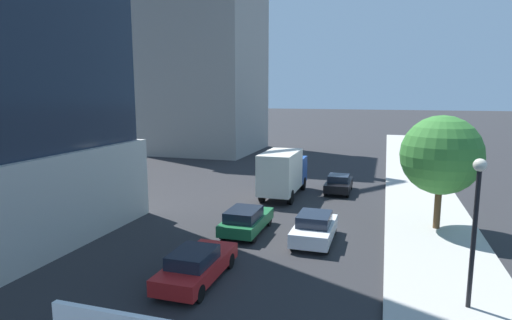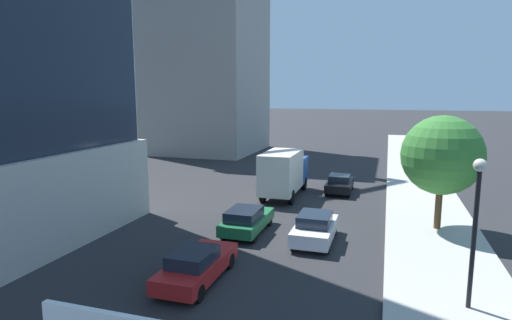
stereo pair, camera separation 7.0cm
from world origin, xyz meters
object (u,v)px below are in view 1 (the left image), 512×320
at_px(box_truck, 283,172).
at_px(car_white, 314,228).
at_px(street_tree, 441,155).
at_px(street_lamp, 476,210).
at_px(car_black, 339,184).
at_px(car_green, 246,220).
at_px(car_red, 196,265).
at_px(construction_building, 206,41).

bearing_deg(box_truck, car_white, -66.56).
bearing_deg(street_tree, street_lamp, -89.24).
bearing_deg(car_white, car_black, 90.00).
bearing_deg(car_green, car_red, -90.00).
height_order(car_white, car_red, car_white).
bearing_deg(street_lamp, car_black, 110.80).
xyz_separation_m(street_tree, box_truck, (-9.96, 4.93, -2.36)).
bearing_deg(street_tree, car_black, 129.45).
height_order(car_black, box_truck, box_truck).
height_order(construction_building, car_white, construction_building).
relative_size(car_red, box_truck, 0.70).
distance_m(street_lamp, street_tree, 9.09).
bearing_deg(car_red, car_black, 77.65).
bearing_deg(car_green, street_lamp, -28.81).
bearing_deg(car_green, car_white, -4.19).
bearing_deg(construction_building, car_green, -62.77).
distance_m(street_tree, car_red, 14.41).
bearing_deg(box_truck, construction_building, 125.73).
relative_size(street_tree, car_white, 1.54).
relative_size(car_white, car_red, 0.88).
bearing_deg(construction_building, street_tree, -46.03).
height_order(construction_building, street_lamp, construction_building).
xyz_separation_m(car_white, car_red, (-3.79, -5.99, -0.04)).
bearing_deg(car_white, street_lamp, -39.92).
xyz_separation_m(construction_building, car_green, (15.28, -29.69, -13.31)).
height_order(street_lamp, car_green, street_lamp).
distance_m(street_lamp, car_black, 17.97).
height_order(construction_building, car_red, construction_building).
bearing_deg(car_red, car_green, 90.00).
bearing_deg(car_black, street_tree, -50.55).
relative_size(construction_building, street_lamp, 6.56).
xyz_separation_m(car_green, car_red, (-0.00, -6.27, -0.03)).
distance_m(car_red, box_truck, 14.77).
xyz_separation_m(street_tree, car_green, (-9.96, -3.52, -3.50)).
distance_m(construction_building, street_tree, 37.65).
height_order(construction_building, box_truck, construction_building).
bearing_deg(street_tree, car_white, -148.39).
bearing_deg(construction_building, car_red, -66.98).
bearing_deg(box_truck, car_black, 34.21).
relative_size(street_tree, car_black, 1.53).
xyz_separation_m(car_white, box_truck, (-3.79, 8.73, 1.14)).
bearing_deg(car_white, street_tree, 31.61).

